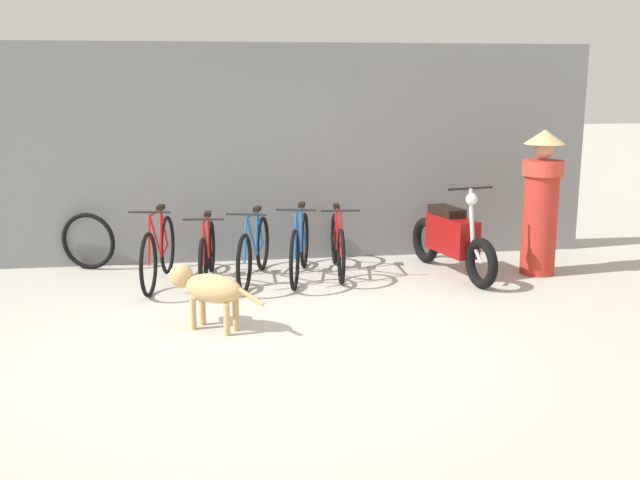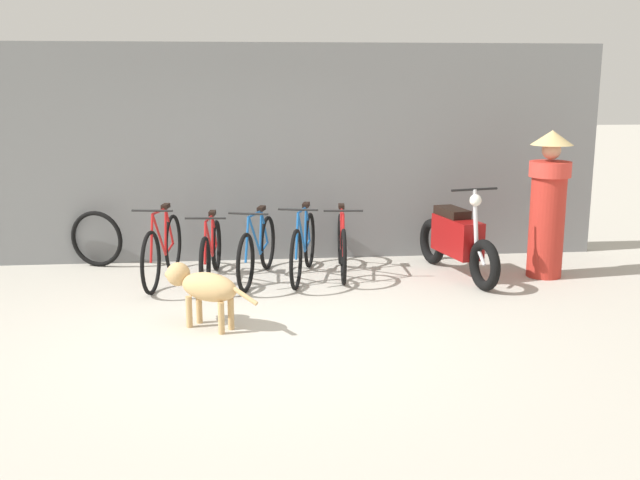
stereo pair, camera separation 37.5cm
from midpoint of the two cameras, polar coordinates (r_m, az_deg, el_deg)
name	(u,v)px [view 2 (the right image)]	position (r m, az deg, el deg)	size (l,w,h in m)	color
ground_plane	(259,334)	(7.08, -3.15, -7.19)	(60.00, 60.00, 0.00)	#B7B2A5
shop_wall_back	(252,153)	(9.77, -4.10, 6.60)	(9.18, 0.20, 2.79)	slate
bicycle_0	(163,251)	(8.87, -10.73, -0.81)	(0.46, 1.69, 0.93)	black
bicycle_1	(211,253)	(8.88, -7.12, -0.96)	(0.46, 1.61, 0.82)	black
bicycle_2	(257,250)	(8.85, -3.60, -0.79)	(0.57, 1.67, 0.88)	black
bicycle_3	(303,247)	(8.92, -0.09, -0.58)	(0.53, 1.70, 0.91)	black
bicycle_4	(342,246)	(9.13, 2.86, -0.43)	(0.46, 1.63, 0.85)	black
motorcycle	(457,241)	(9.16, 11.56, -0.05)	(0.62, 1.88, 1.12)	black
stray_dog	(203,286)	(7.20, -7.46, -3.51)	(0.93, 0.73, 0.60)	tan
person_in_robes	(548,201)	(9.34, 18.10, 2.83)	(0.54, 0.54, 1.76)	#B72D23
spare_tire_left	(97,239)	(9.82, -15.61, 0.08)	(0.69, 0.29, 0.72)	black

